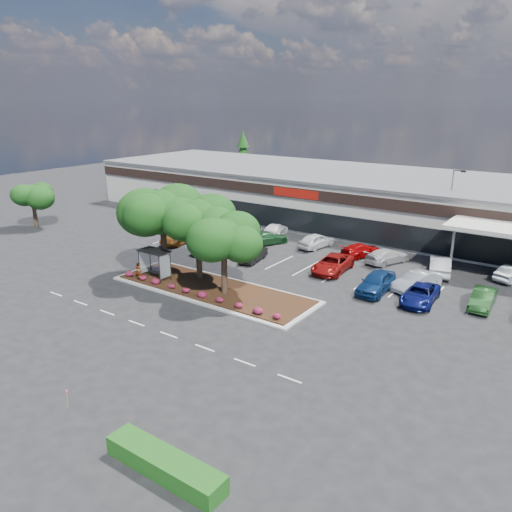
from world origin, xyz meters
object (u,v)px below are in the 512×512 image
Objects in this scene: survey_stake at (67,396)px; car_0 at (179,237)px; light_pole at (450,214)px; car_1 at (214,238)px.

survey_stake is 0.22× the size of car_0.
light_pole reaches higher than car_1.
car_0 is at bearing 122.96° from survey_stake.
survey_stake is 30.15m from car_1.
light_pole is 25.06m from car_1.
car_1 reaches higher than car_0.
light_pole is at bearing 56.40° from car_1.
survey_stake is 30.78m from car_0.
survey_stake is at bearing -41.80° from car_1.
survey_stake is at bearing -100.95° from light_pole.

